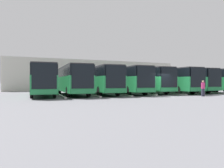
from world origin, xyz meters
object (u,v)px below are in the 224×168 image
Objects in this scene: bus_3 at (145,80)px; bus_1 at (184,80)px; bus_0 at (202,80)px; bus_4 at (124,80)px; pedestrian at (203,88)px; bus_7 at (42,79)px; bus_5 at (99,79)px; bus_6 at (72,79)px; bus_2 at (169,80)px.

bus_1 is at bearing -178.29° from bus_3.
bus_0 is 3.47m from bus_1.
pedestrian is at bearing 129.17° from bus_4.
bus_3 is 13.85m from bus_7.
bus_5 is 1.00× the size of bus_7.
bus_0 is at bearing -175.60° from bus_4.
bus_0 reaches higher than pedestrian.
bus_1 and bus_7 have the same top height.
bus_3 is at bearing -173.82° from bus_6.
bus_3 is at bearing -70.91° from pedestrian.
bus_2 is 6.95m from bus_4.
bus_0 is at bearing -176.33° from bus_5.
bus_2 is at bearing -179.43° from bus_4.
bus_1 is at bearing -175.86° from bus_5.
bus_4 is 3.47m from bus_5.
bus_0 and bus_1 have the same top height.
bus_3 is at bearing -173.43° from bus_5.
bus_1 is 1.00× the size of bus_2.
bus_5 is 3.46m from bus_6.
pedestrian is at bearing 63.36° from bus_1.
bus_0 is 10.40m from bus_3.
bus_1 is 10.39m from bus_4.
bus_3 is 1.00× the size of bus_5.
bus_2 is 7.67m from pedestrian.
bus_1 and bus_4 have the same top height.
bus_1 is at bearing 1.79° from bus_0.
pedestrian is (-15.86, 8.40, -0.95)m from bus_7.
bus_2 and bus_6 have the same top height.
bus_2 and bus_4 have the same top height.
bus_0 is at bearing -131.01° from pedestrian.
bus_2 is at bearing -179.38° from bus_5.
bus_5 is at bearing -174.59° from bus_6.
bus_3 is 6.93× the size of pedestrian.
bus_7 is at bearing 4.90° from bus_3.
bus_6 reaches higher than pedestrian.
bus_4 is at bearing -177.60° from bus_7.
bus_5 is 6.93× the size of pedestrian.
bus_6 is (20.78, -0.28, 0.00)m from bus_0.
pedestrian is at bearing 156.83° from bus_7.
bus_3 reaches higher than pedestrian.
bus_6 is 1.00× the size of bus_7.
bus_3 is 3.49m from bus_4.
bus_3 is 10.39m from bus_6.
bus_0 and bus_4 have the same top height.
bus_1 is 20.78m from bus_7.
bus_7 is at bearing 1.07° from bus_6.
bus_5 is 6.93m from bus_7.
bus_0 is 1.00× the size of bus_4.
pedestrian is (1.46, 7.47, -0.95)m from bus_2.
bus_0 is 20.78m from bus_6.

